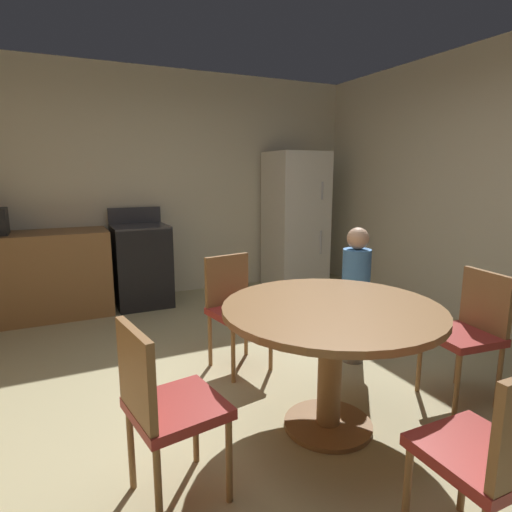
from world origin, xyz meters
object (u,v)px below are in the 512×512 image
object	(u,v)px
chair_east	(470,328)
chair_west	(163,402)
refrigerator	(295,221)
chair_south	(496,452)
person_child	(355,292)
oven_range	(142,265)
chair_north	(235,304)
dining_table	(331,331)

from	to	relation	value
chair_east	chair_west	world-z (taller)	same
refrigerator	chair_west	bearing A→B (deg)	-129.05
refrigerator	chair_south	distance (m)	4.19
person_child	oven_range	bearing A→B (deg)	-104.70
chair_west	person_child	xyz separation A→B (m)	(1.73, 0.84, 0.08)
chair_south	person_child	world-z (taller)	person_child
refrigerator	person_child	distance (m)	2.35
oven_range	chair_north	size ratio (longest dim) A/B	1.26
chair_north	dining_table	bearing A→B (deg)	0.00
oven_range	dining_table	size ratio (longest dim) A/B	0.88
oven_range	person_child	xyz separation A→B (m)	(1.25, -2.26, 0.11)
chair_north	chair_south	bearing A→B (deg)	-4.97
chair_west	chair_south	size ratio (longest dim) A/B	1.00
refrigerator	chair_west	xyz separation A→B (m)	(-2.47, -3.04, -0.38)
chair_east	chair_west	xyz separation A→B (m)	(-2.04, -0.05, 0.00)
refrigerator	chair_north	size ratio (longest dim) A/B	2.02
oven_range	refrigerator	bearing A→B (deg)	-1.55
refrigerator	chair_east	distance (m)	3.05
refrigerator	chair_west	distance (m)	3.94
chair_east	person_child	distance (m)	0.85
chair_south	person_child	size ratio (longest dim) A/B	0.80
oven_range	chair_north	bearing A→B (deg)	-79.39
dining_table	chair_west	xyz separation A→B (m)	(-1.02, -0.17, -0.11)
chair_south	chair_north	bearing A→B (deg)	4.97
dining_table	chair_east	size ratio (longest dim) A/B	1.44
chair_north	chair_west	bearing A→B (deg)	-45.35
chair_west	chair_east	bearing A→B (deg)	-7.85
oven_range	chair_south	world-z (taller)	oven_range
refrigerator	chair_east	xyz separation A→B (m)	(-0.43, -2.99, -0.38)
chair_east	refrigerator	bearing A→B (deg)	-91.75
refrigerator	person_child	size ratio (longest dim) A/B	1.61
dining_table	chair_north	xyz separation A→B (m)	(-0.18, 1.01, -0.11)
chair_west	person_child	bearing A→B (deg)	16.70
oven_range	chair_west	xyz separation A→B (m)	(-0.48, -3.10, 0.03)
dining_table	person_child	distance (m)	0.98
oven_range	refrigerator	distance (m)	2.03
refrigerator	chair_east	size ratio (longest dim) A/B	2.02
refrigerator	chair_north	xyz separation A→B (m)	(-1.63, -1.86, -0.38)
chair_north	chair_east	xyz separation A→B (m)	(1.20, -1.13, 0.00)
chair_south	refrigerator	bearing A→B (deg)	-20.42
dining_table	chair_north	distance (m)	1.04
chair_south	person_child	bearing A→B (deg)	-22.58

